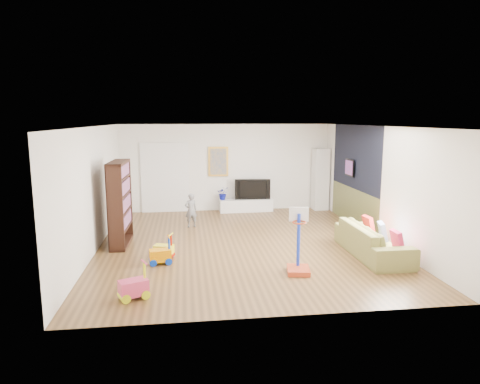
{
  "coord_description": "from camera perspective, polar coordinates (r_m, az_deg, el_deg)",
  "views": [
    {
      "loc": [
        -1.29,
        -9.5,
        2.88
      ],
      "look_at": [
        0.0,
        0.4,
        1.15
      ],
      "focal_mm": 32.0,
      "sensor_mm": 36.0,
      "label": 1
    }
  ],
  "objects": [
    {
      "name": "artwork_right",
      "position": [
        12.04,
        14.4,
        3.17
      ],
      "size": [
        0.04,
        0.56,
        0.46
      ],
      "primitive_type": "cube",
      "color": "#7F3F8C",
      "rests_on": "wall_right"
    },
    {
      "name": "child",
      "position": [
        11.46,
        -6.56,
        -2.44
      ],
      "size": [
        0.38,
        0.3,
        0.91
      ],
      "primitive_type": "imported",
      "rotation": [
        0.0,
        0.0,
        3.43
      ],
      "color": "slate",
      "rests_on": "ground"
    },
    {
      "name": "tall_cabinet",
      "position": [
        13.78,
        10.66,
        1.68
      ],
      "size": [
        0.46,
        0.46,
        1.94
      ],
      "primitive_type": "cube",
      "rotation": [
        0.0,
        0.0,
        0.03
      ],
      "color": "silver",
      "rests_on": "ground"
    },
    {
      "name": "navy_accent",
      "position": [
        11.85,
        15.11,
        4.5
      ],
      "size": [
        0.01,
        3.2,
        1.7
      ],
      "primitive_type": "cube",
      "color": "black",
      "rests_on": "wall_right"
    },
    {
      "name": "ride_on_yellow",
      "position": [
        9.08,
        -10.16,
        -7.09
      ],
      "size": [
        0.45,
        0.35,
        0.52
      ],
      "primitive_type": "cube",
      "rotation": [
        0.0,
        0.0,
        -0.31
      ],
      "color": "yellow",
      "rests_on": "ground"
    },
    {
      "name": "sofa",
      "position": [
        9.52,
        17.27,
        -6.17
      ],
      "size": [
        0.88,
        2.24,
        0.66
      ],
      "primitive_type": "imported",
      "rotation": [
        0.0,
        0.0,
        1.57
      ],
      "color": "olive",
      "rests_on": "ground"
    },
    {
      "name": "painting_back",
      "position": [
        13.32,
        -2.91,
        4.08
      ],
      "size": [
        0.62,
        0.06,
        0.92
      ],
      "primitive_type": "cube",
      "color": "gold",
      "rests_on": "wall_back"
    },
    {
      "name": "tv",
      "position": [
        13.35,
        1.65,
        0.44
      ],
      "size": [
        1.11,
        0.24,
        0.64
      ],
      "primitive_type": "imported",
      "rotation": [
        0.0,
        0.0,
        -0.09
      ],
      "color": "black",
      "rests_on": "media_console"
    },
    {
      "name": "wall_back",
      "position": [
        13.4,
        -1.85,
        3.26
      ],
      "size": [
        6.5,
        0.0,
        2.7
      ],
      "primitive_type": "cube",
      "color": "silver",
      "rests_on": "ground"
    },
    {
      "name": "wall_left",
      "position": [
        9.82,
        -18.84,
        0.34
      ],
      "size": [
        0.0,
        7.5,
        2.7
      ],
      "primitive_type": "cube",
      "color": "silver",
      "rests_on": "ground"
    },
    {
      "name": "pillow_left",
      "position": [
        9.02,
        20.2,
        -5.97
      ],
      "size": [
        0.1,
        0.36,
        0.36
      ],
      "primitive_type": "cube",
      "rotation": [
        0.0,
        0.0,
        -0.01
      ],
      "color": "#BB224F",
      "rests_on": "sofa"
    },
    {
      "name": "olive_wainscot",
      "position": [
        12.04,
        14.83,
        -1.91
      ],
      "size": [
        0.01,
        3.2,
        1.0
      ],
      "primitive_type": "cube",
      "color": "brown",
      "rests_on": "wall_right"
    },
    {
      "name": "floor",
      "position": [
        10.01,
        0.3,
        -6.89
      ],
      "size": [
        6.5,
        7.5,
        0.0
      ],
      "primitive_type": "cube",
      "color": "brown",
      "rests_on": "ground"
    },
    {
      "name": "vase_plant",
      "position": [
        13.24,
        -2.28,
        -0.16
      ],
      "size": [
        0.38,
        0.33,
        0.4
      ],
      "primitive_type": "imported",
      "rotation": [
        0.0,
        0.0,
        0.05
      ],
      "color": "navy",
      "rests_on": "media_console"
    },
    {
      "name": "ride_on_pink",
      "position": [
        7.2,
        -14.05,
        -11.48
      ],
      "size": [
        0.52,
        0.43,
        0.6
      ],
      "primitive_type": "cube",
      "rotation": [
        0.0,
        0.0,
        0.41
      ],
      "color": "#DF3F6C",
      "rests_on": "ground"
    },
    {
      "name": "wall_front",
      "position": [
        6.09,
        5.06,
        -4.75
      ],
      "size": [
        6.5,
        0.0,
        2.7
      ],
      "primitive_type": "cube",
      "color": "white",
      "rests_on": "ground"
    },
    {
      "name": "wall_right",
      "position": [
        10.64,
        17.93,
        1.08
      ],
      "size": [
        0.0,
        7.5,
        2.7
      ],
      "primitive_type": "cube",
      "color": "silver",
      "rests_on": "ground"
    },
    {
      "name": "pillow_center",
      "position": [
        9.55,
        18.48,
        -5.01
      ],
      "size": [
        0.2,
        0.4,
        0.38
      ],
      "primitive_type": "cube",
      "rotation": [
        0.0,
        0.0,
        -0.26
      ],
      "color": "silver",
      "rests_on": "sofa"
    },
    {
      "name": "pillow_right",
      "position": [
        10.11,
        16.74,
        -4.1
      ],
      "size": [
        0.12,
        0.36,
        0.36
      ],
      "primitive_type": "cube",
      "rotation": [
        0.0,
        0.0,
        0.06
      ],
      "color": "#AC211C",
      "rests_on": "sofa"
    },
    {
      "name": "ride_on_orange",
      "position": [
        8.72,
        -10.61,
        -7.68
      ],
      "size": [
        0.46,
        0.32,
        0.56
      ],
      "primitive_type": "cube",
      "rotation": [
        0.0,
        0.0,
        0.16
      ],
      "color": "orange",
      "rests_on": "ground"
    },
    {
      "name": "doorway",
      "position": [
        13.35,
        -9.97,
        1.8
      ],
      "size": [
        1.45,
        0.06,
        2.1
      ],
      "primitive_type": "cube",
      "color": "white",
      "rests_on": "ground"
    },
    {
      "name": "ceiling",
      "position": [
        9.59,
        0.31,
        8.76
      ],
      "size": [
        6.5,
        7.5,
        0.0
      ],
      "primitive_type": "cube",
      "color": "white",
      "rests_on": "ground"
    },
    {
      "name": "basketball_hoop",
      "position": [
        8.1,
        7.88,
        -6.5
      ],
      "size": [
        0.51,
        0.58,
        1.23
      ],
      "primitive_type": "cube",
      "rotation": [
        0.0,
        0.0,
        -0.19
      ],
      "color": "#AA391B",
      "rests_on": "ground"
    },
    {
      "name": "bookshelf",
      "position": [
        10.13,
        -15.71,
        -1.46
      ],
      "size": [
        0.38,
        1.32,
        1.92
      ],
      "primitive_type": "cube",
      "rotation": [
        0.0,
        0.0,
        -0.03
      ],
      "color": "black",
      "rests_on": "ground"
    },
    {
      "name": "media_console",
      "position": [
        13.35,
        0.81,
        -1.79
      ],
      "size": [
        1.66,
        0.47,
        0.39
      ],
      "primitive_type": "cube",
      "rotation": [
        0.0,
        0.0,
        0.03
      ],
      "color": "white",
      "rests_on": "ground"
    }
  ]
}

